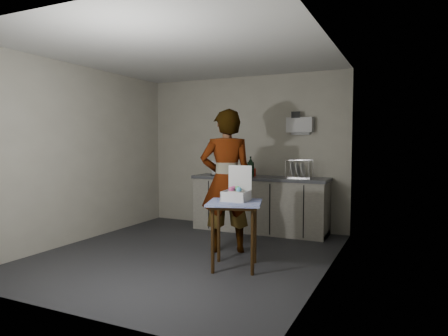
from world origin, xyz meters
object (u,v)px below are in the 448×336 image
at_px(soap_bottle, 251,167).
at_px(soda_can, 254,172).
at_px(paper_towel, 214,168).
at_px(kitchen_counter, 260,206).
at_px(dish_rack, 299,174).
at_px(dark_bottle, 250,170).
at_px(standing_man, 226,181).
at_px(bakery_box, 236,193).
at_px(side_table, 235,210).

xyz_separation_m(soap_bottle, soda_can, (0.01, 0.12, -0.10)).
bearing_deg(soap_bottle, paper_towel, 176.86).
distance_m(kitchen_counter, soda_can, 0.56).
bearing_deg(dish_rack, kitchen_counter, -176.51).
distance_m(kitchen_counter, dish_rack, 0.84).
bearing_deg(dark_bottle, kitchen_counter, 9.91).
bearing_deg(dark_bottle, dish_rack, 4.86).
xyz_separation_m(standing_man, dish_rack, (0.63, 1.37, 0.02)).
bearing_deg(bakery_box, soda_can, 100.36).
height_order(kitchen_counter, standing_man, standing_man).
relative_size(soap_bottle, paper_towel, 1.33).
height_order(kitchen_counter, soda_can, soda_can).
bearing_deg(kitchen_counter, soda_can, 171.91).
distance_m(kitchen_counter, dark_bottle, 0.61).
xyz_separation_m(kitchen_counter, standing_man, (0.01, -1.33, 0.53)).
xyz_separation_m(soda_can, bakery_box, (0.50, -1.89, -0.10)).
height_order(soap_bottle, paper_towel, soap_bottle).
height_order(soap_bottle, dish_rack, soap_bottle).
bearing_deg(standing_man, side_table, 94.53).
xyz_separation_m(soap_bottle, bakery_box, (0.51, -1.77, -0.20)).
height_order(kitchen_counter, bakery_box, bakery_box).
relative_size(side_table, paper_towel, 3.15).
relative_size(soap_bottle, bakery_box, 0.81).
relative_size(standing_man, soap_bottle, 5.75).
bearing_deg(dish_rack, bakery_box, -97.37).
bearing_deg(soap_bottle, dish_rack, 10.59).
bearing_deg(soda_can, paper_towel, -173.15).
xyz_separation_m(soap_bottle, dark_bottle, (-0.04, 0.07, -0.06)).
relative_size(kitchen_counter, paper_towel, 9.02).
bearing_deg(dark_bottle, standing_man, -82.27).
xyz_separation_m(kitchen_counter, paper_towel, (-0.80, -0.07, 0.60)).
distance_m(soap_bottle, soda_can, 0.16).
relative_size(standing_man, dark_bottle, 9.06).
height_order(dark_bottle, paper_towel, paper_towel).
relative_size(side_table, dish_rack, 1.90).
bearing_deg(soap_bottle, side_table, -74.11).
bearing_deg(kitchen_counter, dish_rack, 3.49).
height_order(dark_bottle, dish_rack, dish_rack).
xyz_separation_m(paper_towel, dish_rack, (1.44, 0.10, -0.05)).
distance_m(standing_man, paper_towel, 1.50).
distance_m(soap_bottle, dish_rack, 0.78).
distance_m(soda_can, paper_towel, 0.69).
xyz_separation_m(kitchen_counter, soap_bottle, (-0.13, -0.10, 0.65)).
distance_m(side_table, paper_towel, 2.26).
height_order(soda_can, dish_rack, dish_rack).
bearing_deg(paper_towel, side_table, -57.46).
distance_m(soap_bottle, bakery_box, 1.85).
relative_size(kitchen_counter, dish_rack, 5.42).
bearing_deg(soda_can, soap_bottle, -94.90).
relative_size(standing_man, dish_rack, 4.61).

